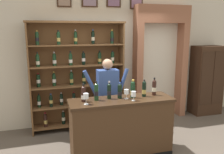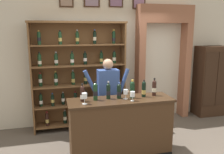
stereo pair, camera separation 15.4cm
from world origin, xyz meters
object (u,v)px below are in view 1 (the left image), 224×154
Objects in this scene: tasting_bottle_prosecco at (154,87)px; side_cabinet at (206,80)px; wine_shelf at (78,74)px; tasting_bottle_brunello at (120,91)px; tasting_bottle_rosso at (133,89)px; shopkeeper at (108,92)px; tasting_bottle_grappa at (144,89)px; wine_glass_right at (86,96)px; tasting_counter at (121,128)px; tasting_bottle_riserva at (96,91)px; tasting_bottle_vin_santo at (109,91)px; wine_glass_center at (134,94)px; wine_glass_spare at (126,92)px; tasting_bottle_super_tuscan at (83,94)px.

side_cabinet is at bearing 31.70° from tasting_bottle_prosecco.
wine_shelf is 1.41m from tasting_bottle_brunello.
tasting_bottle_brunello is at bearing 172.76° from tasting_bottle_rosso.
shopkeeper reaches higher than tasting_bottle_grappa.
tasting_bottle_prosecco reaches higher than tasting_bottle_grappa.
shopkeeper is 9.13× the size of wine_glass_right.
tasting_counter is 5.91× the size of tasting_bottle_grappa.
wine_shelf is 1.49m from wine_glass_right.
tasting_bottle_riserva is 0.22m from tasting_bottle_vin_santo.
tasting_bottle_rosso is (0.22, -0.03, 0.02)m from tasting_bottle_brunello.
wine_glass_center is (0.16, -0.13, 0.60)m from tasting_counter.
wine_glass_right reaches higher than wine_glass_center.
tasting_bottle_brunello is at bearing 178.33° from tasting_bottle_grappa.
wine_glass_right is (-0.42, -0.19, -0.01)m from tasting_bottle_vin_santo.
tasting_bottle_riserva is 1.17× the size of tasting_bottle_brunello.
tasting_bottle_riserva is (-0.41, 0.06, 0.65)m from tasting_counter.
wine_glass_right is (-0.54, -0.71, 0.15)m from shopkeeper.
tasting_bottle_riserva is 1.04m from tasting_bottle_prosecco.
tasting_bottle_rosso is (0.40, -0.05, 0.01)m from tasting_bottle_vin_santo.
tasting_bottle_prosecco is at bearing 1.11° from tasting_bottle_riserva.
tasting_bottle_vin_santo is at bearing 148.65° from wine_glass_center.
wine_glass_center is (-0.47, -0.21, -0.04)m from tasting_bottle_prosecco.
wine_glass_right is 0.77m from wine_glass_center.
wine_glass_right is (-0.61, -0.11, 0.63)m from tasting_counter.
wine_glass_spare reaches higher than tasting_counter.
wine_glass_right is at bearing -170.43° from tasting_bottle_rosso.
tasting_bottle_super_tuscan is (-0.55, -0.55, 0.15)m from shopkeeper.
tasting_bottle_riserva reaches higher than tasting_bottle_prosecco.
tasting_bottle_super_tuscan is at bearing -178.69° from tasting_bottle_prosecco.
wine_shelf reaches higher than wine_glass_center.
wine_shelf is at bearing 86.50° from wine_glass_right.
wine_glass_spare is (0.60, -1.38, -0.09)m from wine_shelf.
side_cabinet reaches higher than tasting_bottle_vin_santo.
wine_shelf is at bearing 94.70° from tasting_bottle_riserva.
tasting_bottle_grappa is 1.86× the size of wine_glass_spare.
wine_glass_spare is at bearing -152.46° from side_cabinet.
tasting_bottle_brunello is 0.43m from tasting_bottle_grappa.
wine_glass_spare is (-0.54, -0.08, -0.03)m from tasting_bottle_prosecco.
tasting_bottle_grappa is (0.21, 0.02, -0.01)m from tasting_bottle_rosso.
tasting_bottle_prosecco is at bearing -0.19° from tasting_bottle_vin_santo.
tasting_bottle_rosso reaches higher than tasting_bottle_grappa.
side_cabinet reaches higher than tasting_bottle_grappa.
tasting_bottle_riserva is at bearing 177.78° from tasting_bottle_rosso.
tasting_counter is 0.77m from tasting_bottle_riserva.
tasting_bottle_prosecco is (1.04, 0.02, -0.01)m from tasting_bottle_riserva.
tasting_bottle_grappa is at bearing 34.52° from wine_glass_center.
tasting_bottle_grappa is at bearing -0.59° from tasting_bottle_riserva.
wine_shelf is 7.26× the size of tasting_bottle_riserva.
wine_glass_spare is (0.71, -0.05, -0.02)m from tasting_bottle_super_tuscan.
tasting_bottle_riserva is 0.60m from wine_glass_center.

